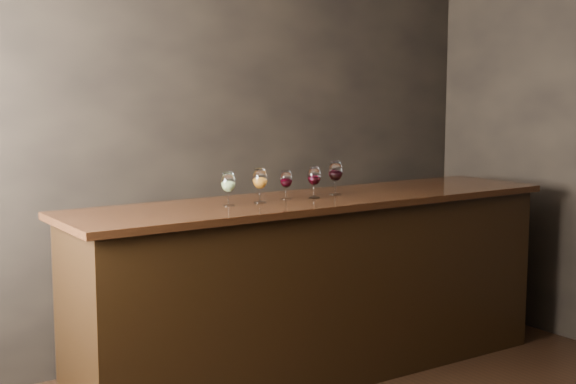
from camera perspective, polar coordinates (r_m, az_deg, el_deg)
room_shell at (r=3.44m, az=4.57°, el=7.19°), size 5.02×4.52×2.81m
bar_counter at (r=5.10m, az=2.15°, el=-6.98°), size 3.15×0.72×1.10m
bar_top at (r=4.99m, az=2.19°, el=-0.61°), size 3.26×0.79×0.04m
back_bar_shelf at (r=5.60m, az=-1.88°, el=-6.13°), size 2.80×0.40×1.01m
glass_white at (r=4.63m, az=-4.27°, el=0.64°), size 0.08×0.08×0.20m
glass_amber at (r=4.73m, az=-2.01°, el=0.90°), size 0.09×0.09×0.21m
glass_red_a at (r=4.87m, az=-0.13°, el=0.87°), size 0.08×0.08×0.18m
glass_red_b at (r=4.94m, az=1.87°, el=1.09°), size 0.08×0.08×0.19m
glass_red_c at (r=5.09m, az=3.40°, el=1.43°), size 0.09×0.09×0.22m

